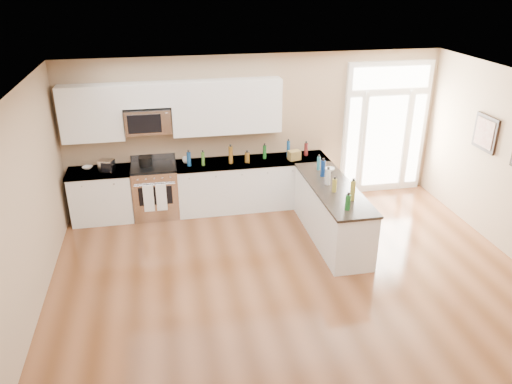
% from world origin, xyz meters
% --- Properties ---
extents(ground, '(8.00, 8.00, 0.00)m').
position_xyz_m(ground, '(0.00, 0.00, 0.00)').
color(ground, '#5B3319').
extents(room_shell, '(8.00, 8.00, 8.00)m').
position_xyz_m(room_shell, '(0.00, 0.00, 1.71)').
color(room_shell, tan).
rests_on(room_shell, ground).
extents(back_cabinet_left, '(1.10, 0.66, 0.94)m').
position_xyz_m(back_cabinet_left, '(-2.87, 3.69, 0.44)').
color(back_cabinet_left, white).
rests_on(back_cabinet_left, ground).
extents(back_cabinet_right, '(2.85, 0.66, 0.94)m').
position_xyz_m(back_cabinet_right, '(-0.16, 3.69, 0.44)').
color(back_cabinet_right, white).
rests_on(back_cabinet_right, ground).
extents(peninsula_cabinet, '(0.69, 2.32, 0.94)m').
position_xyz_m(peninsula_cabinet, '(0.93, 2.24, 0.43)').
color(peninsula_cabinet, white).
rests_on(peninsula_cabinet, ground).
extents(upper_cabinet_left, '(1.04, 0.33, 0.95)m').
position_xyz_m(upper_cabinet_left, '(-2.88, 3.83, 1.93)').
color(upper_cabinet_left, white).
rests_on(upper_cabinet_left, room_shell).
extents(upper_cabinet_right, '(1.94, 0.33, 0.95)m').
position_xyz_m(upper_cabinet_right, '(-0.57, 3.83, 1.93)').
color(upper_cabinet_right, white).
rests_on(upper_cabinet_right, room_shell).
extents(upper_cabinet_short, '(0.82, 0.33, 0.40)m').
position_xyz_m(upper_cabinet_short, '(-1.95, 3.83, 2.20)').
color(upper_cabinet_short, white).
rests_on(upper_cabinet_short, room_shell).
extents(microwave, '(0.78, 0.41, 0.42)m').
position_xyz_m(microwave, '(-1.95, 3.80, 1.76)').
color(microwave, silver).
rests_on(microwave, room_shell).
extents(entry_door, '(1.70, 0.10, 2.60)m').
position_xyz_m(entry_door, '(2.55, 3.95, 1.30)').
color(entry_door, white).
rests_on(entry_door, ground).
extents(wall_art_near, '(0.05, 0.58, 0.58)m').
position_xyz_m(wall_art_near, '(3.47, 2.20, 1.70)').
color(wall_art_near, black).
rests_on(wall_art_near, room_shell).
extents(kitchen_range, '(0.80, 0.70, 1.08)m').
position_xyz_m(kitchen_range, '(-1.93, 3.69, 0.48)').
color(kitchen_range, silver).
rests_on(kitchen_range, ground).
extents(stockpot, '(0.29, 0.29, 0.18)m').
position_xyz_m(stockpot, '(-2.06, 3.74, 1.04)').
color(stockpot, black).
rests_on(stockpot, kitchen_range).
extents(toaster_oven, '(0.29, 0.26, 0.21)m').
position_xyz_m(toaster_oven, '(-2.72, 3.64, 1.04)').
color(toaster_oven, silver).
rests_on(toaster_oven, back_cabinet_left).
extents(cardboard_box, '(0.24, 0.20, 0.17)m').
position_xyz_m(cardboard_box, '(0.62, 3.56, 1.03)').
color(cardboard_box, olive).
rests_on(cardboard_box, back_cabinet_right).
extents(bowl_left, '(0.21, 0.21, 0.04)m').
position_xyz_m(bowl_left, '(-3.07, 3.82, 0.96)').
color(bowl_left, white).
rests_on(bowl_left, back_cabinet_left).
extents(bowl_peninsula, '(0.19, 0.19, 0.05)m').
position_xyz_m(bowl_peninsula, '(1.09, 2.91, 0.97)').
color(bowl_peninsula, white).
rests_on(bowl_peninsula, peninsula_cabinet).
extents(cup_counter, '(0.17, 0.17, 0.11)m').
position_xyz_m(cup_counter, '(-1.34, 3.78, 0.99)').
color(cup_counter, white).
rests_on(cup_counter, back_cabinet_right).
extents(counter_bottles, '(2.41, 2.43, 0.31)m').
position_xyz_m(counter_bottles, '(0.34, 2.90, 1.07)').
color(counter_bottles, '#19591E').
rests_on(counter_bottles, back_cabinet_right).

